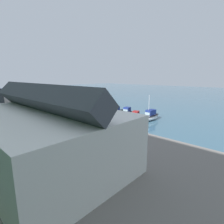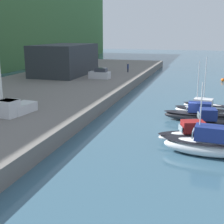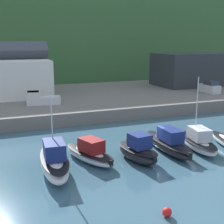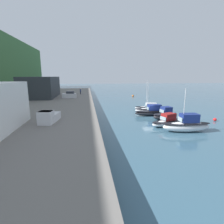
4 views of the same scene
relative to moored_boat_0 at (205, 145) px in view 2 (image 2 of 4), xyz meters
The scene contains 13 objects.
ground_plane 10.10m from the moored_boat_0, 13.76° to the left, with size 320.00×320.00×0.00m, color #385B70.
quay_promenade 28.77m from the moored_boat_0, 70.17° to the left, with size 130.59×27.15×1.67m.
yacht_club_building 46.42m from the moored_boat_0, 40.02° to the left, with size 16.85×9.51×6.47m.
moored_boat_0 is the anchor object (origin of this frame).
moored_boat_1 3.79m from the moored_boat_0, 23.24° to the left, with size 4.02×6.69×2.14m.
moored_boat_2 7.53m from the moored_boat_0, ahead, with size 3.03×5.37×2.56m.
moored_boat_3 11.37m from the moored_boat_0, ahead, with size 2.17×7.95×2.40m.
moored_boat_4 14.42m from the moored_boat_0, ahead, with size 3.23×7.07×7.15m.
moored_boat_5 17.72m from the moored_boat_0, ahead, with size 2.85×6.97×7.45m.
parked_car_1 37.57m from the moored_boat_0, 33.03° to the left, with size 1.99×4.28×2.16m.
pickup_truck_0 20.92m from the moored_boat_0, 83.99° to the left, with size 4.96×2.61×1.90m.
person_on_quay 46.44m from the moored_boat_0, 22.11° to the left, with size 0.40×0.40×2.14m.
mooring_buoy_0 45.92m from the moored_boat_0, ahead, with size 0.77×0.77×0.77m.
Camera 2 is at (-37.22, -1.76, 10.80)m, focal length 50.00 mm.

